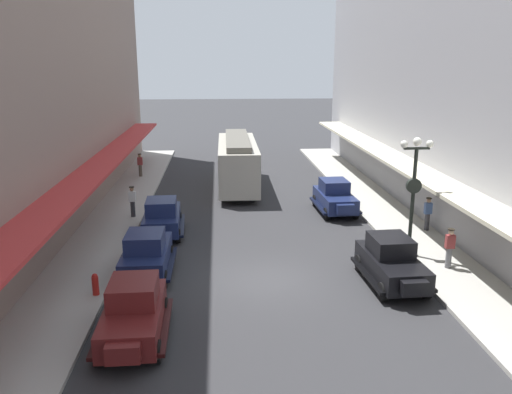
{
  "coord_description": "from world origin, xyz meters",
  "views": [
    {
      "loc": [
        -1.81,
        -18.78,
        8.37
      ],
      "look_at": [
        0.0,
        6.0,
        1.8
      ],
      "focal_mm": 36.24,
      "sensor_mm": 36.0,
      "label": 1
    }
  ],
  "objects_px": {
    "pedestrian_1": "(132,201)",
    "parked_car_0": "(146,252)",
    "parked_car_2": "(335,196)",
    "parked_car_4": "(133,311)",
    "pedestrian_2": "(450,248)",
    "lamp_post_with_clock": "(413,192)",
    "streetcar": "(238,160)",
    "pedestrian_3": "(140,165)",
    "fire_hydrant": "(95,284)",
    "pedestrian_0": "(428,213)",
    "parked_car_3": "(391,261)",
    "parked_car_1": "(162,216)"
  },
  "relations": [
    {
      "from": "lamp_post_with_clock",
      "to": "fire_hydrant",
      "type": "height_order",
      "value": "lamp_post_with_clock"
    },
    {
      "from": "parked_car_0",
      "to": "lamp_post_with_clock",
      "type": "distance_m",
      "value": 11.41
    },
    {
      "from": "parked_car_0",
      "to": "pedestrian_1",
      "type": "height_order",
      "value": "parked_car_0"
    },
    {
      "from": "parked_car_1",
      "to": "parked_car_4",
      "type": "xyz_separation_m",
      "value": [
        0.16,
        -10.03,
        0.0
      ]
    },
    {
      "from": "fire_hydrant",
      "to": "pedestrian_2",
      "type": "height_order",
      "value": "pedestrian_2"
    },
    {
      "from": "parked_car_4",
      "to": "pedestrian_1",
      "type": "distance_m",
      "value": 12.86
    },
    {
      "from": "pedestrian_0",
      "to": "lamp_post_with_clock",
      "type": "bearing_deg",
      "value": -123.15
    },
    {
      "from": "parked_car_1",
      "to": "parked_car_3",
      "type": "relative_size",
      "value": 1.0
    },
    {
      "from": "pedestrian_0",
      "to": "pedestrian_1",
      "type": "distance_m",
      "value": 15.42
    },
    {
      "from": "parked_car_1",
      "to": "parked_car_3",
      "type": "height_order",
      "value": "same"
    },
    {
      "from": "parked_car_2",
      "to": "pedestrian_2",
      "type": "height_order",
      "value": "parked_car_2"
    },
    {
      "from": "pedestrian_0",
      "to": "pedestrian_3",
      "type": "relative_size",
      "value": 1.0
    },
    {
      "from": "parked_car_0",
      "to": "streetcar",
      "type": "height_order",
      "value": "streetcar"
    },
    {
      "from": "parked_car_0",
      "to": "lamp_post_with_clock",
      "type": "xyz_separation_m",
      "value": [
        11.18,
        1.01,
        2.04
      ]
    },
    {
      "from": "parked_car_3",
      "to": "pedestrian_3",
      "type": "height_order",
      "value": "parked_car_3"
    },
    {
      "from": "parked_car_2",
      "to": "parked_car_4",
      "type": "xyz_separation_m",
      "value": [
        -9.22,
        -13.24,
        0.0
      ]
    },
    {
      "from": "parked_car_3",
      "to": "streetcar",
      "type": "xyz_separation_m",
      "value": [
        -5.3,
        15.98,
        0.96
      ]
    },
    {
      "from": "parked_car_2",
      "to": "pedestrian_3",
      "type": "relative_size",
      "value": 2.58
    },
    {
      "from": "pedestrian_2",
      "to": "streetcar",
      "type": "bearing_deg",
      "value": 118.29
    },
    {
      "from": "pedestrian_3",
      "to": "parked_car_2",
      "type": "bearing_deg",
      "value": -38.32
    },
    {
      "from": "parked_car_4",
      "to": "streetcar",
      "type": "bearing_deg",
      "value": 78.52
    },
    {
      "from": "parked_car_0",
      "to": "pedestrian_3",
      "type": "bearing_deg",
      "value": 98.86
    },
    {
      "from": "pedestrian_1",
      "to": "parked_car_0",
      "type": "bearing_deg",
      "value": -77.17
    },
    {
      "from": "parked_car_4",
      "to": "streetcar",
      "type": "xyz_separation_m",
      "value": [
        3.95,
        19.43,
        0.96
      ]
    },
    {
      "from": "pedestrian_2",
      "to": "parked_car_4",
      "type": "bearing_deg",
      "value": -159.55
    },
    {
      "from": "pedestrian_3",
      "to": "fire_hydrant",
      "type": "bearing_deg",
      "value": -86.51
    },
    {
      "from": "streetcar",
      "to": "pedestrian_3",
      "type": "height_order",
      "value": "streetcar"
    },
    {
      "from": "pedestrian_3",
      "to": "streetcar",
      "type": "bearing_deg",
      "value": -26.69
    },
    {
      "from": "parked_car_2",
      "to": "parked_car_4",
      "type": "bearing_deg",
      "value": -124.86
    },
    {
      "from": "pedestrian_2",
      "to": "pedestrian_0",
      "type": "bearing_deg",
      "value": 77.87
    },
    {
      "from": "parked_car_2",
      "to": "parked_car_3",
      "type": "distance_m",
      "value": 9.79
    },
    {
      "from": "parked_car_4",
      "to": "pedestrian_2",
      "type": "distance_m",
      "value": 12.8
    },
    {
      "from": "parked_car_0",
      "to": "parked_car_2",
      "type": "bearing_deg",
      "value": 40.9
    },
    {
      "from": "parked_car_0",
      "to": "fire_hydrant",
      "type": "xyz_separation_m",
      "value": [
        -1.57,
        -2.08,
        -0.38
      ]
    },
    {
      "from": "pedestrian_0",
      "to": "pedestrian_1",
      "type": "relative_size",
      "value": 1.0
    },
    {
      "from": "parked_car_4",
      "to": "lamp_post_with_clock",
      "type": "relative_size",
      "value": 0.83
    },
    {
      "from": "parked_car_3",
      "to": "pedestrian_2",
      "type": "bearing_deg",
      "value": 20.38
    },
    {
      "from": "lamp_post_with_clock",
      "to": "pedestrian_1",
      "type": "bearing_deg",
      "value": 152.73
    },
    {
      "from": "pedestrian_2",
      "to": "parked_car_2",
      "type": "bearing_deg",
      "value": 107.54
    },
    {
      "from": "parked_car_4",
      "to": "parked_car_1",
      "type": "bearing_deg",
      "value": 90.89
    },
    {
      "from": "pedestrian_1",
      "to": "streetcar",
      "type": "bearing_deg",
      "value": 48.49
    },
    {
      "from": "streetcar",
      "to": "pedestrian_2",
      "type": "distance_m",
      "value": 17.01
    },
    {
      "from": "pedestrian_0",
      "to": "parked_car_4",
      "type": "bearing_deg",
      "value": -144.55
    },
    {
      "from": "parked_car_0",
      "to": "pedestrian_2",
      "type": "bearing_deg",
      "value": -2.58
    },
    {
      "from": "parked_car_1",
      "to": "parked_car_3",
      "type": "distance_m",
      "value": 11.47
    },
    {
      "from": "pedestrian_0",
      "to": "parked_car_3",
      "type": "bearing_deg",
      "value": -123.0
    },
    {
      "from": "fire_hydrant",
      "to": "pedestrian_2",
      "type": "xyz_separation_m",
      "value": [
        13.83,
        1.53,
        0.45
      ]
    },
    {
      "from": "lamp_post_with_clock",
      "to": "streetcar",
      "type": "bearing_deg",
      "value": 117.49
    },
    {
      "from": "parked_car_2",
      "to": "streetcar",
      "type": "relative_size",
      "value": 0.45
    },
    {
      "from": "parked_car_4",
      "to": "pedestrian_1",
      "type": "xyz_separation_m",
      "value": [
        -2.01,
        12.7,
        0.07
      ]
    }
  ]
}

